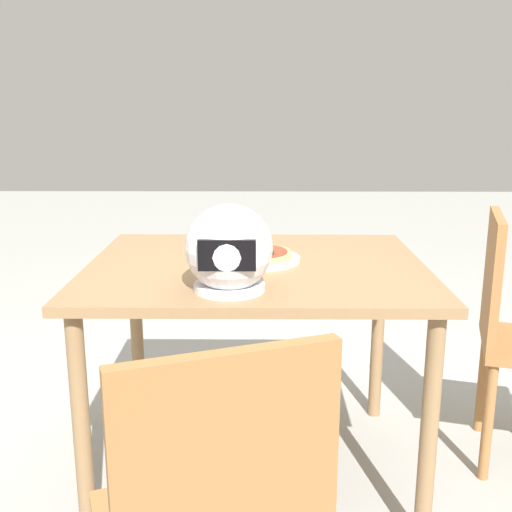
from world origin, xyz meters
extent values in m
plane|color=#9E9E99|center=(0.00, 0.00, 0.00)|extent=(14.00, 14.00, 0.00)
cube|color=olive|center=(0.00, 0.00, 0.74)|extent=(1.10, 0.91, 0.03)
cylinder|color=olive|center=(-0.49, -0.39, 0.36)|extent=(0.05, 0.05, 0.73)
cylinder|color=olive|center=(0.49, -0.39, 0.36)|extent=(0.05, 0.05, 0.73)
cylinder|color=olive|center=(-0.49, 0.39, 0.36)|extent=(0.05, 0.05, 0.73)
cylinder|color=olive|center=(0.49, 0.39, 0.36)|extent=(0.05, 0.05, 0.73)
cylinder|color=white|center=(0.00, -0.04, 0.76)|extent=(0.29, 0.29, 0.01)
cylinder|color=tan|center=(0.00, -0.04, 0.78)|extent=(0.24, 0.24, 0.02)
cylinder|color=red|center=(0.00, -0.04, 0.79)|extent=(0.21, 0.21, 0.00)
sphere|color=#234C1E|center=(-0.05, 0.01, 0.80)|extent=(0.03, 0.03, 0.03)
sphere|color=#234C1E|center=(0.01, -0.02, 0.80)|extent=(0.04, 0.04, 0.04)
sphere|color=#234C1E|center=(0.01, -0.06, 0.80)|extent=(0.04, 0.04, 0.04)
cylinder|color=#E0D172|center=(-0.03, -0.05, 0.80)|extent=(0.03, 0.03, 0.02)
cylinder|color=#E0D172|center=(0.06, -0.12, 0.80)|extent=(0.02, 0.02, 0.02)
cylinder|color=#E0D172|center=(-0.04, -0.04, 0.80)|extent=(0.02, 0.02, 0.02)
sphere|color=silver|center=(0.07, 0.30, 0.88)|extent=(0.24, 0.24, 0.24)
cylinder|color=silver|center=(0.07, 0.30, 0.77)|extent=(0.20, 0.20, 0.02)
cube|color=black|center=(0.07, 0.40, 0.88)|extent=(0.15, 0.02, 0.08)
cube|color=#996638|center=(-0.82, -0.11, 0.68)|extent=(0.14, 0.37, 0.45)
cylinder|color=#996638|center=(-0.88, -0.27, 0.21)|extent=(0.04, 0.04, 0.43)
cylinder|color=#996638|center=(-0.79, 0.06, 0.21)|extent=(0.04, 0.04, 0.43)
cube|color=#996638|center=(0.04, 1.08, 0.68)|extent=(0.37, 0.16, 0.45)
camera|label=1|loc=(-0.02, 1.95, 1.27)|focal=43.19mm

